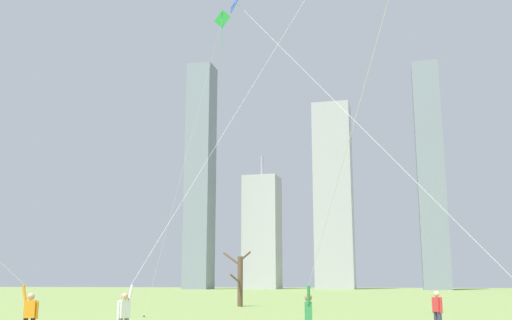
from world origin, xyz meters
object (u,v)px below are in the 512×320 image
at_px(kite_flyer_foreground_right_red, 173,230).
at_px(distant_kite_drifting_left_green, 217,40).
at_px(kite_flyer_midfield_left_orange, 328,246).
at_px(kite_flyer_far_back_blue, 456,243).
at_px(bystander_far_off_by_trees, 437,310).
at_px(bare_tree_rightmost, 240,279).

relative_size(kite_flyer_foreground_right_red, distant_kite_drifting_left_green, 1.09).
xyz_separation_m(kite_flyer_midfield_left_orange, kite_flyer_foreground_right_red, (-5.79, 3.35, 0.84)).
xyz_separation_m(kite_flyer_midfield_left_orange, distant_kite_drifting_left_green, (-8.62, 16.47, 13.63)).
relative_size(kite_flyer_foreground_right_red, kite_flyer_far_back_blue, 1.51).
bearing_deg(kite_flyer_far_back_blue, bystander_far_off_by_trees, 91.61).
height_order(kite_flyer_far_back_blue, bare_tree_rightmost, kite_flyer_far_back_blue).
bearing_deg(distant_kite_drifting_left_green, kite_flyer_far_back_blue, -53.75).
xyz_separation_m(kite_flyer_midfield_left_orange, kite_flyer_far_back_blue, (3.28, 0.24, 0.06)).
bearing_deg(bystander_far_off_by_trees, kite_flyer_midfield_left_orange, -110.66).
relative_size(kite_flyer_midfield_left_orange, kite_flyer_foreground_right_red, 0.68).
xyz_separation_m(bystander_far_off_by_trees, bare_tree_rightmost, (-14.42, 23.51, 1.31)).
bearing_deg(kite_flyer_foreground_right_red, distant_kite_drifting_left_green, 102.20).
bearing_deg(bare_tree_rightmost, kite_flyer_far_back_blue, -64.99).
relative_size(kite_flyer_far_back_blue, bystander_far_off_by_trees, 8.17).
xyz_separation_m(kite_flyer_far_back_blue, bystander_far_off_by_trees, (-0.22, 7.87, -2.04)).
bearing_deg(kite_flyer_foreground_right_red, bystander_far_off_by_trees, 28.29).
height_order(kite_flyer_far_back_blue, distant_kite_drifting_left_green, distant_kite_drifting_left_green).
bearing_deg(kite_flyer_midfield_left_orange, bare_tree_rightmost, 109.77).
height_order(bystander_far_off_by_trees, distant_kite_drifting_left_green, distant_kite_drifting_left_green).
bearing_deg(kite_flyer_midfield_left_orange, kite_flyer_foreground_right_red, 149.95).
relative_size(kite_flyer_foreground_right_red, bare_tree_rightmost, 4.51).
relative_size(kite_flyer_far_back_blue, bare_tree_rightmost, 2.98).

